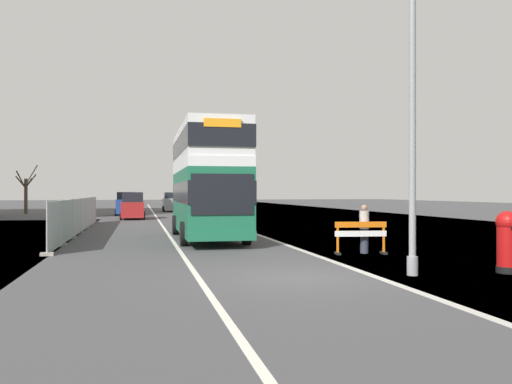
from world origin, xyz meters
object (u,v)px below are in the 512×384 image
Objects in this scene: roadworks_barrier at (361,233)px; car_receding_mid at (126,204)px; red_pillar_postbox at (507,239)px; car_oncoming_near at (133,207)px; double_decker_bus at (207,180)px; lamppost_foreground at (412,103)px; pedestrian_at_kerb at (364,229)px; car_far_side at (129,202)px; car_receding_far at (172,202)px.

car_receding_mid reaches higher than roadworks_barrier.
red_pillar_postbox is 0.38× the size of car_oncoming_near.
car_receding_mid reaches higher than red_pillar_postbox.
lamppost_foreground reaches higher than double_decker_bus.
car_far_side is at bearing 99.84° from pedestrian_at_kerb.
roadworks_barrier is 1.06× the size of pedestrian_at_kerb.
car_receding_mid is (-8.26, 38.76, -3.50)m from lamppost_foreground.
car_receding_far is at bearing 94.08° from lamppost_foreground.
car_receding_far is (-3.41, 47.69, -3.51)m from lamppost_foreground.
double_decker_bus is at bearing -80.81° from car_receding_mid.
car_receding_mid is 0.92× the size of car_far_side.
double_decker_bus is 2.52× the size of car_receding_mid.
roadworks_barrier is 53.75m from car_far_side.
car_receding_far is 11.12m from car_far_side.
car_far_side is at bearing 95.46° from double_decker_bus.
car_far_side is 53.56m from pedestrian_at_kerb.
lamppost_foreground reaches higher than car_far_side.
red_pillar_postbox is 58.91m from car_far_side.
car_oncoming_near is 2.52× the size of pedestrian_at_kerb.
pedestrian_at_kerb is at bearing -80.16° from car_far_side.
double_decker_bus is 5.82× the size of pedestrian_at_kerb.
car_receding_far is at bearing 61.47° from car_receding_mid.
roadworks_barrier is (4.54, -7.29, -2.01)m from double_decker_bus.
car_oncoming_near is 1.01× the size of car_far_side.
car_far_side is at bearing 116.08° from car_receding_far.
car_receding_mid reaches higher than car_receding_far.
roadworks_barrier is 0.42× the size of car_oncoming_near.
car_oncoming_near is 16.82m from car_receding_far.
pedestrian_at_kerb is (9.15, -52.77, -0.09)m from car_far_side.
pedestrian_at_kerb is at bearing 110.18° from red_pillar_postbox.
red_pillar_postbox is 5.31m from roadworks_barrier.
car_receding_far is at bearing 97.30° from red_pillar_postbox.
car_far_side is at bearing 100.79° from red_pillar_postbox.
car_far_side reaches higher than pedestrian_at_kerb.
red_pillar_postbox is (6.65, -12.15, -1.82)m from double_decker_bus.
red_pillar_postbox is at bearing -71.98° from car_oncoming_near.
car_far_side is (-8.91, 53.00, 0.24)m from roadworks_barrier.
lamppost_foreground is at bearing -99.86° from pedestrian_at_kerb.
car_receding_far reaches higher than roadworks_barrier.
car_receding_far reaches higher than red_pillar_postbox.
lamppost_foreground is 39.78m from car_receding_mid.
car_oncoming_near is at bearing 107.60° from pedestrian_at_kerb.
double_decker_bus reaches higher than car_receding_far.
roadworks_barrier is 0.37m from pedestrian_at_kerb.
car_receding_mid is at bearing -89.89° from car_far_side.
car_oncoming_near reaches higher than car_receding_far.
pedestrian_at_kerb is at bearing -72.40° from car_oncoming_near.
pedestrian_at_kerb is (8.40, -26.47, -0.14)m from car_oncoming_near.
car_receding_far is at bearing 95.69° from pedestrian_at_kerb.
red_pillar_postbox is at bearing -74.25° from car_receding_mid.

